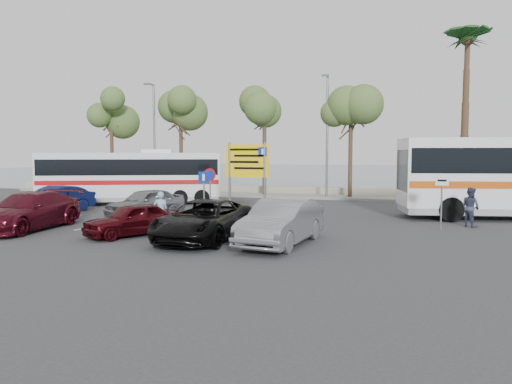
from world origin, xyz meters
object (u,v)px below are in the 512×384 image
(car_blue, at_px, (54,199))
(car_silver_b, at_px, (281,222))
(suv_black, at_px, (204,220))
(pedestrian_far, at_px, (470,207))
(pedestrian_near, at_px, (161,211))
(car_silver_a, at_px, (146,203))
(car_red, at_px, (132,219))
(street_lamp_right, at_px, (327,130))
(car_maroon, at_px, (28,211))
(direction_sign, at_px, (247,166))
(street_lamp_left, at_px, (154,132))
(coach_bus_left, at_px, (131,179))

(car_blue, distance_m, car_silver_b, 14.47)
(car_blue, height_order, suv_black, suv_black)
(pedestrian_far, bearing_deg, pedestrian_near, 70.52)
(car_silver_a, bearing_deg, car_red, -42.58)
(pedestrian_near, bearing_deg, street_lamp_right, -134.37)
(suv_black, bearing_deg, pedestrian_far, 34.73)
(car_silver_a, relative_size, car_maroon, 0.78)
(car_silver_b, distance_m, pedestrian_near, 5.62)
(direction_sign, distance_m, car_maroon, 9.83)
(car_silver_a, height_order, car_maroon, car_maroon)
(suv_black, relative_size, car_silver_b, 1.10)
(street_lamp_right, height_order, car_silver_a, street_lamp_right)
(street_lamp_left, bearing_deg, direction_sign, -43.17)
(suv_black, bearing_deg, car_red, 179.93)
(pedestrian_near, bearing_deg, car_red, 45.76)
(car_red, bearing_deg, suv_black, 30.11)
(street_lamp_left, height_order, pedestrian_far, street_lamp_left)
(coach_bus_left, xyz_separation_m, pedestrian_near, (6.74, -8.50, -0.75))
(car_maroon, relative_size, car_silver_b, 1.12)
(pedestrian_far, bearing_deg, direction_sign, 46.37)
(street_lamp_right, bearing_deg, pedestrian_far, -52.93)
(direction_sign, bearing_deg, street_lamp_right, 79.06)
(car_red, distance_m, car_silver_b, 5.78)
(car_maroon, xyz_separation_m, pedestrian_far, (17.00, 6.43, 0.07))
(direction_sign, xyz_separation_m, pedestrian_near, (-1.84, -5.20, -1.65))
(car_blue, distance_m, pedestrian_far, 20.05)
(direction_sign, relative_size, car_blue, 0.87)
(street_lamp_left, bearing_deg, car_silver_b, -49.42)
(street_lamp_right, bearing_deg, car_silver_a, -118.77)
(car_silver_a, xyz_separation_m, car_blue, (-5.40, 0.00, -0.00))
(car_silver_a, xyz_separation_m, pedestrian_near, (2.77, -3.50, 0.09))
(street_lamp_right, relative_size, suv_black, 1.56)
(direction_sign, height_order, car_red, direction_sign)
(car_red, bearing_deg, car_blue, 177.45)
(pedestrian_near, xyz_separation_m, pedestrian_far, (11.83, 4.93, 0.05))
(pedestrian_near, bearing_deg, pedestrian_far, 172.12)
(coach_bus_left, bearing_deg, car_blue, -105.90)
(street_lamp_left, bearing_deg, car_blue, -85.24)
(street_lamp_left, xyz_separation_m, car_red, (8.80, -17.02, -3.99))
(direction_sign, relative_size, pedestrian_far, 2.18)
(car_red, bearing_deg, coach_bus_left, 152.63)
(street_lamp_right, distance_m, car_maroon, 19.63)
(suv_black, bearing_deg, car_blue, 154.98)
(pedestrian_far, bearing_deg, car_red, 75.69)
(street_lamp_left, xyz_separation_m, car_maroon, (4.00, -17.02, -3.85))
(car_blue, relative_size, suv_black, 0.81)
(street_lamp_right, relative_size, coach_bus_left, 0.76)
(street_lamp_right, bearing_deg, car_maroon, -117.87)
(car_silver_b, bearing_deg, street_lamp_left, 135.91)
(street_lamp_left, bearing_deg, coach_bus_left, -70.94)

